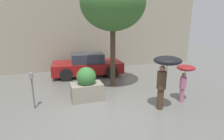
{
  "coord_description": "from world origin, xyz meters",
  "views": [
    {
      "loc": [
        -1.5,
        -4.99,
        2.82
      ],
      "look_at": [
        0.8,
        1.6,
        1.05
      ],
      "focal_mm": 28.0,
      "sensor_mm": 36.0,
      "label": 1
    }
  ],
  "objects": [
    {
      "name": "building_facade",
      "position": [
        0.0,
        6.5,
        3.0
      ],
      "size": [
        18.0,
        0.3,
        6.0
      ],
      "color": "#9E937F",
      "rests_on": "ground"
    },
    {
      "name": "parked_car_near",
      "position": [
        0.42,
        4.88,
        0.6
      ],
      "size": [
        4.09,
        2.29,
        1.29
      ],
      "rotation": [
        0.0,
        0.0,
        1.48
      ],
      "color": "maroon",
      "rests_on": "ground"
    },
    {
      "name": "ground_plane",
      "position": [
        0.0,
        0.0,
        0.0
      ],
      "size": [
        40.0,
        40.0,
        0.0
      ],
      "primitive_type": "plane",
      "color": "slate"
    },
    {
      "name": "street_tree",
      "position": [
        1.15,
        2.49,
        3.76
      ],
      "size": [
        2.82,
        2.82,
        4.98
      ],
      "color": "#423323",
      "rests_on": "ground"
    },
    {
      "name": "person_adult",
      "position": [
        2.0,
        -0.32,
        1.46
      ],
      "size": [
        0.9,
        0.9,
        1.88
      ],
      "rotation": [
        0.0,
        0.0,
        -0.7
      ],
      "color": "#473323",
      "rests_on": "ground"
    },
    {
      "name": "parking_meter",
      "position": [
        -2.22,
        1.23,
        0.93
      ],
      "size": [
        0.14,
        0.14,
        1.29
      ],
      "color": "#595B60",
      "rests_on": "ground"
    },
    {
      "name": "person_child",
      "position": [
        3.1,
        -0.0,
        1.1
      ],
      "size": [
        0.66,
        0.66,
        1.42
      ],
      "rotation": [
        0.0,
        0.0,
        0.37
      ],
      "color": "#B76684",
      "rests_on": "ground"
    },
    {
      "name": "planter_box",
      "position": [
        -0.33,
        1.36,
        0.58
      ],
      "size": [
        1.19,
        0.75,
        1.31
      ],
      "color": "gray",
      "rests_on": "ground"
    }
  ]
}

